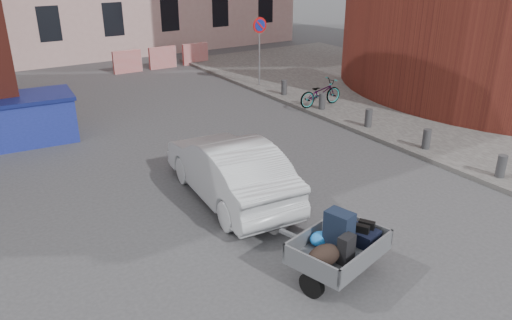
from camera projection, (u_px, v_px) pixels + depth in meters
ground at (269, 234)px, 9.76m from camera, size 120.00×120.00×0.00m
sidewalk at (437, 104)px, 17.84m from camera, size 9.00×24.00×0.12m
no_parking_sign at (260, 37)px, 19.32m from camera, size 0.60×0.09×2.65m
bollards at (369, 118)px, 15.24m from camera, size 0.22×9.02×0.55m
barriers at (163, 58)px, 23.28m from camera, size 4.70×0.18×1.00m
trailer at (338, 246)px, 8.25m from camera, size 1.83×1.95×1.20m
dumpster at (15, 120)px, 14.13m from camera, size 3.35×1.93×1.35m
silver_car at (229, 169)px, 10.93m from camera, size 1.84×4.35×1.40m
bicycle at (320, 93)px, 17.24m from camera, size 1.72×0.62×0.90m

